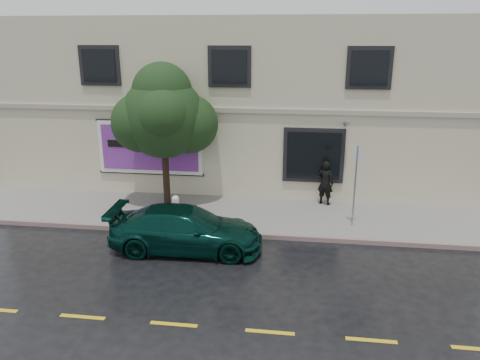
# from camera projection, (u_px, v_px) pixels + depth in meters

# --- Properties ---
(ground) EXTENTS (90.00, 90.00, 0.00)m
(ground) POSITION_uv_depth(u_px,v_px,m) (205.00, 256.00, 13.98)
(ground) COLOR black
(ground) RESTS_ON ground
(sidewalk) EXTENTS (20.00, 3.50, 0.15)m
(sidewalk) POSITION_uv_depth(u_px,v_px,m) (223.00, 214.00, 17.04)
(sidewalk) COLOR gray
(sidewalk) RESTS_ON ground
(curb) EXTENTS (20.00, 0.18, 0.16)m
(curb) POSITION_uv_depth(u_px,v_px,m) (214.00, 233.00, 15.38)
(curb) COLOR slate
(curb) RESTS_ON ground
(road_marking) EXTENTS (19.00, 0.12, 0.01)m
(road_marking) POSITION_uv_depth(u_px,v_px,m) (174.00, 324.00, 10.67)
(road_marking) COLOR gold
(road_marking) RESTS_ON ground
(building) EXTENTS (20.00, 8.12, 7.00)m
(building) POSITION_uv_depth(u_px,v_px,m) (243.00, 99.00, 21.45)
(building) COLOR #BCB397
(building) RESTS_ON ground
(billboard) EXTENTS (4.30, 0.16, 2.20)m
(billboard) POSITION_uv_depth(u_px,v_px,m) (150.00, 148.00, 18.43)
(billboard) COLOR white
(billboard) RESTS_ON ground
(car) EXTENTS (4.69, 2.18, 1.35)m
(car) POSITION_uv_depth(u_px,v_px,m) (186.00, 229.00, 14.20)
(car) COLOR #083029
(car) RESTS_ON ground
(pedestrian) EXTENTS (0.73, 0.62, 1.70)m
(pedestrian) POSITION_uv_depth(u_px,v_px,m) (325.00, 183.00, 17.57)
(pedestrian) COLOR black
(pedestrian) RESTS_ON sidewalk
(umbrella) EXTENTS (1.12, 1.12, 0.63)m
(umbrella) POSITION_uv_depth(u_px,v_px,m) (327.00, 153.00, 17.22)
(umbrella) COLOR black
(umbrella) RESTS_ON pedestrian
(street_tree) EXTENTS (3.01, 3.01, 4.82)m
(street_tree) POSITION_uv_depth(u_px,v_px,m) (163.00, 117.00, 16.97)
(street_tree) COLOR #312116
(street_tree) RESTS_ON sidewalk
(fire_hydrant) EXTENTS (0.36, 0.34, 0.88)m
(fire_hydrant) POSITION_uv_depth(u_px,v_px,m) (176.00, 208.00, 16.19)
(fire_hydrant) COLOR silver
(fire_hydrant) RESTS_ON sidewalk
(sign_pole) EXTENTS (0.33, 0.13, 2.75)m
(sign_pole) POSITION_uv_depth(u_px,v_px,m) (355.00, 179.00, 15.36)
(sign_pole) COLOR #94989C
(sign_pole) RESTS_ON sidewalk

